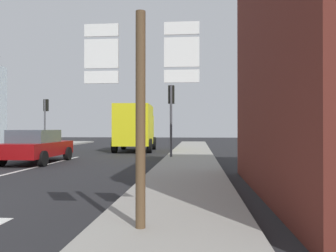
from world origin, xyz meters
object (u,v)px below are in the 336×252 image
at_px(sedan_far, 37,146).
at_px(traffic_light_far_left, 46,112).
at_px(route_sign_post, 141,102).
at_px(traffic_light_near_right, 171,105).
at_px(delivery_truck, 135,127).

relative_size(sedan_far, traffic_light_far_left, 1.13).
distance_m(sedan_far, route_sign_post, 11.45).
xyz_separation_m(traffic_light_near_right, traffic_light_far_left, (-10.19, 7.94, 0.06)).
relative_size(sedan_far, delivery_truck, 0.83).
relative_size(delivery_truck, route_sign_post, 1.59).
xyz_separation_m(sedan_far, delivery_truck, (2.97, 7.80, 0.89)).
xyz_separation_m(route_sign_post, traffic_light_far_left, (-10.65, 19.72, 0.86)).
bearing_deg(sedan_far, traffic_light_near_right, 21.31).
relative_size(sedan_far, route_sign_post, 1.32).
bearing_deg(delivery_truck, sedan_far, -110.83).
xyz_separation_m(sedan_far, traffic_light_near_right, (5.81, 2.27, 1.95)).
bearing_deg(traffic_light_near_right, delivery_truck, 117.20).
relative_size(route_sign_post, traffic_light_near_right, 0.87).
bearing_deg(delivery_truck, traffic_light_near_right, -62.80).
height_order(delivery_truck, traffic_light_near_right, traffic_light_near_right).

